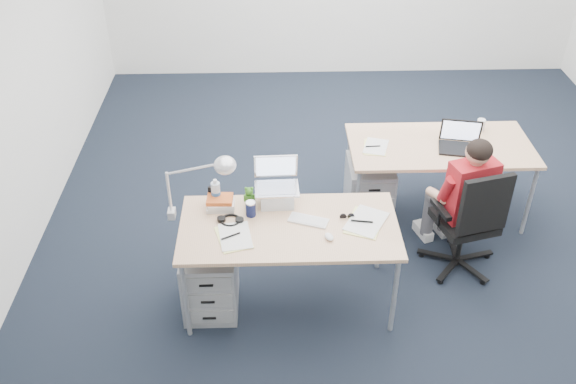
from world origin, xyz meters
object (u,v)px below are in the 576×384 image
(seated_person, at_px, (459,197))
(drawer_pedestal_near, at_px, (210,278))
(headphones, at_px, (230,220))
(bear_figurine, at_px, (249,196))
(water_bottle, at_px, (216,192))
(cordless_phone, at_px, (211,194))
(drawer_pedestal_far, at_px, (369,189))
(can_koozie, at_px, (251,209))
(desk_near, at_px, (289,231))
(desk_far, at_px, (440,149))
(wireless_keyboard, at_px, (308,220))
(office_chair, at_px, (463,239))
(book_stack, at_px, (221,203))
(computer_mouse, at_px, (329,237))
(dark_laptop, at_px, (461,137))
(far_cup, at_px, (481,125))
(desk_lamp, at_px, (191,187))
(sunglasses, at_px, (347,216))
(silver_laptop, at_px, (277,184))

(seated_person, xyz_separation_m, drawer_pedestal_near, (-2.00, -0.56, -0.33))
(headphones, bearing_deg, bear_figurine, 62.68)
(water_bottle, distance_m, cordless_phone, 0.07)
(drawer_pedestal_far, distance_m, can_koozie, 1.51)
(cordless_phone, bearing_deg, desk_near, -15.34)
(desk_far, bearing_deg, wireless_keyboard, -138.93)
(office_chair, xyz_separation_m, book_stack, (-1.95, -0.11, 0.49))
(office_chair, distance_m, cordless_phone, 2.09)
(can_koozie, bearing_deg, drawer_pedestal_far, 42.54)
(computer_mouse, height_order, cordless_phone, cordless_phone)
(office_chair, height_order, book_stack, office_chair)
(can_koozie, distance_m, dark_laptop, 1.99)
(headphones, bearing_deg, wireless_keyboard, 5.70)
(desk_far, height_order, can_koozie, can_koozie)
(drawer_pedestal_far, relative_size, dark_laptop, 1.59)
(computer_mouse, xyz_separation_m, far_cup, (1.50, 1.52, 0.04))
(office_chair, relative_size, book_stack, 4.86)
(desk_far, bearing_deg, desk_lamp, -154.56)
(seated_person, height_order, desk_lamp, desk_lamp)
(office_chair, height_order, water_bottle, office_chair)
(office_chair, distance_m, sunglasses, 1.13)
(sunglasses, bearing_deg, office_chair, 11.56)
(desk_near, distance_m, computer_mouse, 0.32)
(drawer_pedestal_near, bearing_deg, desk_lamp, 119.65)
(sunglasses, bearing_deg, silver_laptop, 155.23)
(water_bottle, bearing_deg, silver_laptop, 1.11)
(desk_far, relative_size, silver_laptop, 4.58)
(desk_near, height_order, cordless_phone, cordless_phone)
(sunglasses, height_order, dark_laptop, dark_laptop)
(desk_far, height_order, wireless_keyboard, wireless_keyboard)
(far_cup, bearing_deg, bear_figurine, -152.11)
(wireless_keyboard, xyz_separation_m, can_koozie, (-0.42, 0.08, 0.05))
(can_koozie, xyz_separation_m, far_cup, (2.06, 1.23, -0.01))
(cordless_phone, bearing_deg, drawer_pedestal_far, 43.19)
(seated_person, height_order, computer_mouse, seated_person)
(seated_person, distance_m, wireless_keyboard, 1.34)
(cordless_phone, bearing_deg, seated_person, 18.72)
(sunglasses, bearing_deg, wireless_keyboard, -176.70)
(desk_near, distance_m, sunglasses, 0.44)
(seated_person, relative_size, sunglasses, 10.76)
(silver_laptop, bearing_deg, drawer_pedestal_far, 41.59)
(computer_mouse, bearing_deg, far_cup, 25.15)
(desk_far, relative_size, bear_figurine, 9.60)
(desk_near, relative_size, desk_lamp, 3.00)
(computer_mouse, xyz_separation_m, bear_figurine, (-0.57, 0.42, 0.07))
(can_koozie, relative_size, water_bottle, 0.54)
(seated_person, xyz_separation_m, desk_lamp, (-2.10, -0.37, 0.40))
(desk_far, bearing_deg, drawer_pedestal_far, -177.93)
(desk_near, xyz_separation_m, cordless_phone, (-0.58, 0.32, 0.12))
(dark_laptop, bearing_deg, can_koozie, -141.71)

